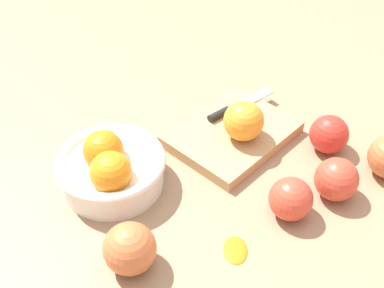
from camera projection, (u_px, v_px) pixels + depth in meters
ground_plane at (223, 184)px, 0.89m from camera, size 2.40×2.40×0.00m
bowl at (111, 168)px, 0.86m from camera, size 0.18×0.18×0.10m
cutting_board at (232, 134)px, 0.96m from camera, size 0.24×0.20×0.02m
orange_on_board at (244, 121)px, 0.92m from camera, size 0.07×0.07×0.07m
knife at (232, 108)px, 0.99m from camera, size 0.16×0.02×0.01m
apple_front_right_2 at (291, 199)px, 0.81m from camera, size 0.07×0.07×0.07m
apple_front_right_3 at (329, 134)px, 0.93m from camera, size 0.07×0.07×0.07m
apple_front_right_4 at (336, 179)px, 0.84m from camera, size 0.07×0.07×0.07m
apple_front_left at (130, 249)px, 0.74m from camera, size 0.08×0.08×0.08m
citrus_peel at (236, 249)px, 0.78m from camera, size 0.06×0.06×0.01m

